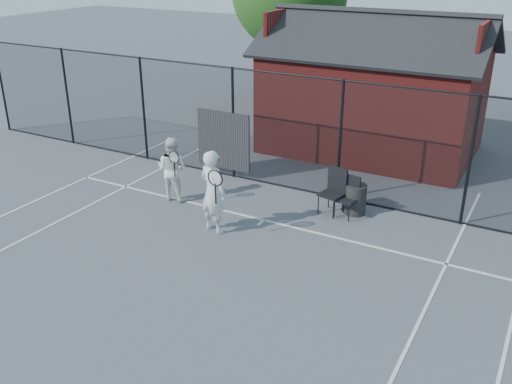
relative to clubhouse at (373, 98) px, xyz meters
The scene contains 9 objects.
ground 9.16m from the clubhouse, 93.18° to the right, with size 80.00×80.00×0.00m, color #4B4F56.
court_lines 10.46m from the clubhouse, 92.77° to the right, with size 11.02×18.00×0.01m.
fence 4.09m from the clubhouse, 101.37° to the right, with size 22.04×3.00×3.00m.
clubhouse is the anchor object (origin of this frame).
player_front 7.12m from the clubhouse, 100.00° to the right, with size 0.88×0.69×1.88m.
player_back 6.79m from the clubhouse, 116.93° to the right, with size 0.90×0.69×1.60m.
chair_left 5.06m from the clubhouse, 81.87° to the right, with size 0.51×0.53×1.07m, color black.
chair_right 5.14m from the clubhouse, 77.70° to the right, with size 0.46×0.48×0.95m, color black.
waste_bin 4.94m from the clubhouse, 75.47° to the right, with size 0.50×0.50×0.72m, color #242424.
Camera 1 is at (5.52, -7.43, 5.82)m, focal length 40.00 mm.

